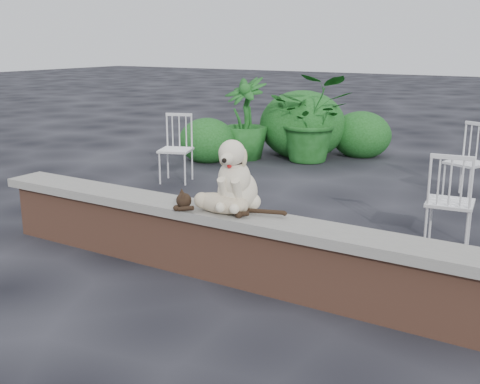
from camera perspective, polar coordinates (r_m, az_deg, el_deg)
The scene contains 11 objects.
ground at distance 4.68m, azimuth 4.95°, elevation -9.83°, with size 60.00×60.00×0.00m, color black.
brick_wall at distance 4.59m, azimuth 5.02°, elevation -6.98°, with size 6.00×0.30×0.50m, color brown.
capstone at distance 4.49m, azimuth 5.10°, elevation -3.54°, with size 6.20×0.40×0.08m, color slate.
dog at distance 4.72m, azimuth -0.23°, elevation 1.81°, with size 0.40×0.53×0.61m, color beige, non-canonical shape.
cat at distance 4.69m, azimuth -2.03°, elevation -0.98°, with size 1.09×0.26×0.18m, color tan, non-canonical shape.
chair_b at distance 7.78m, azimuth 21.25°, elevation 2.79°, with size 0.56×0.56×0.94m, color white, non-canonical shape.
chair_c at distance 5.82m, azimuth 19.82°, elevation -0.82°, with size 0.56×0.56×0.94m, color white, non-canonical shape.
chair_a at distance 8.16m, azimuth -6.29°, elevation 4.22°, with size 0.56×0.56×0.94m, color white, non-canonical shape.
potted_plant_a at distance 9.57m, azimuth 7.09°, elevation 7.20°, with size 1.28×1.11×1.43m, color #144714.
potted_plant_b at distance 9.70m, azimuth 0.48°, elevation 7.16°, with size 0.75×0.75×1.34m, color #144714.
shrubbery at distance 9.97m, azimuth 5.83°, elevation 6.07°, with size 2.96×2.63×1.17m.
Camera 1 is at (1.90, -3.82, 1.94)m, focal length 43.75 mm.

